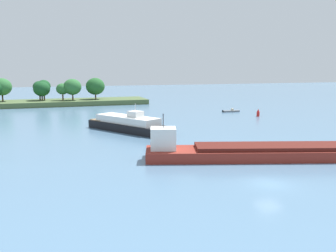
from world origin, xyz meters
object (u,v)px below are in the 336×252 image
object	(u,v)px
fishing_skiff	(231,111)
channel_buoy_red	(258,113)
cargo_barge	(267,151)
white_riverboat	(127,124)

from	to	relation	value
fishing_skiff	channel_buoy_red	xyz separation A→B (m)	(2.07, -9.83, 0.57)
fishing_skiff	channel_buoy_red	distance (m)	10.06
fishing_skiff	cargo_barge	xyz separation A→B (m)	(-18.95, -45.17, 0.76)
cargo_barge	fishing_skiff	bearing A→B (deg)	67.25
white_riverboat	fishing_skiff	distance (m)	37.42
white_riverboat	fishing_skiff	world-z (taller)	white_riverboat
white_riverboat	fishing_skiff	bearing A→B (deg)	31.19
white_riverboat	cargo_barge	world-z (taller)	cargo_barge
cargo_barge	white_riverboat	bearing A→B (deg)	116.83
cargo_barge	channel_buoy_red	xyz separation A→B (m)	(21.01, 35.34, -0.19)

